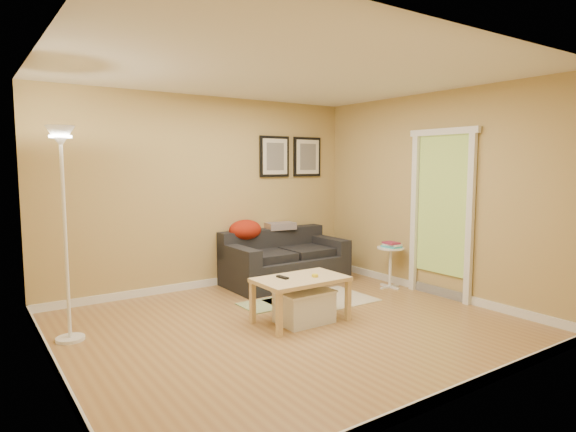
{
  "coord_description": "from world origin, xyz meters",
  "views": [
    {
      "loc": [
        -2.82,
        -4.06,
        1.69
      ],
      "look_at": [
        0.55,
        0.85,
        1.05
      ],
      "focal_mm": 30.24,
      "sensor_mm": 36.0,
      "label": 1
    }
  ],
  "objects_px": {
    "storage_bin": "(304,306)",
    "floor_lamp": "(66,241)",
    "side_table": "(390,267)",
    "book_stack": "(392,245)",
    "sofa": "(285,257)",
    "coffee_table": "(301,300)"
  },
  "relations": [
    {
      "from": "storage_bin",
      "to": "floor_lamp",
      "type": "relative_size",
      "value": 0.28
    },
    {
      "from": "side_table",
      "to": "book_stack",
      "type": "xyz_separation_m",
      "value": [
        0.01,
        -0.01,
        0.32
      ]
    },
    {
      "from": "storage_bin",
      "to": "side_table",
      "type": "relative_size",
      "value": 1.04
    },
    {
      "from": "storage_bin",
      "to": "book_stack",
      "type": "relative_size",
      "value": 2.47
    },
    {
      "from": "book_stack",
      "to": "floor_lamp",
      "type": "bearing_deg",
      "value": 169.78
    },
    {
      "from": "sofa",
      "to": "storage_bin",
      "type": "xyz_separation_m",
      "value": [
        -0.8,
        -1.53,
        -0.2
      ]
    },
    {
      "from": "side_table",
      "to": "storage_bin",
      "type": "bearing_deg",
      "value": -164.21
    },
    {
      "from": "side_table",
      "to": "book_stack",
      "type": "bearing_deg",
      "value": -67.34
    },
    {
      "from": "sofa",
      "to": "book_stack",
      "type": "height_order",
      "value": "sofa"
    },
    {
      "from": "floor_lamp",
      "to": "coffee_table",
      "type": "bearing_deg",
      "value": -20.37
    },
    {
      "from": "storage_bin",
      "to": "side_table",
      "type": "bearing_deg",
      "value": 15.79
    },
    {
      "from": "coffee_table",
      "to": "storage_bin",
      "type": "relative_size",
      "value": 1.66
    },
    {
      "from": "side_table",
      "to": "floor_lamp",
      "type": "xyz_separation_m",
      "value": [
        -4.02,
        0.32,
        0.69
      ]
    },
    {
      "from": "sofa",
      "to": "floor_lamp",
      "type": "relative_size",
      "value": 0.83
    },
    {
      "from": "side_table",
      "to": "coffee_table",
      "type": "bearing_deg",
      "value": -165.62
    },
    {
      "from": "sofa",
      "to": "coffee_table",
      "type": "distance_m",
      "value": 1.7
    },
    {
      "from": "side_table",
      "to": "book_stack",
      "type": "height_order",
      "value": "book_stack"
    },
    {
      "from": "storage_bin",
      "to": "coffee_table",
      "type": "bearing_deg",
      "value": 108.31
    },
    {
      "from": "coffee_table",
      "to": "floor_lamp",
      "type": "bearing_deg",
      "value": 153.02
    },
    {
      "from": "sofa",
      "to": "coffee_table",
      "type": "xyz_separation_m",
      "value": [
        -0.81,
        -1.49,
        -0.13
      ]
    },
    {
      "from": "sofa",
      "to": "side_table",
      "type": "xyz_separation_m",
      "value": [
        1.05,
        -1.01,
        -0.09
      ]
    },
    {
      "from": "coffee_table",
      "to": "sofa",
      "type": "bearing_deg",
      "value": 54.75
    }
  ]
}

